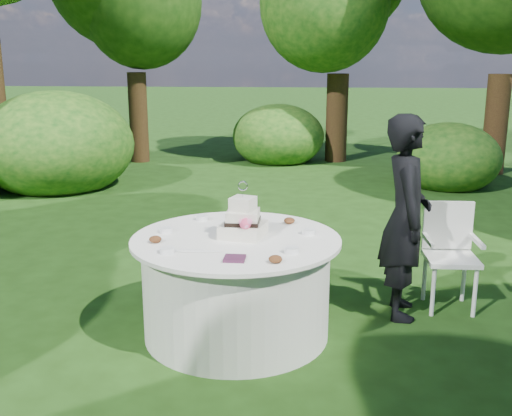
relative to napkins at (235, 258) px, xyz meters
The scene contains 9 objects.
ground 0.93m from the napkins, 96.28° to the left, with size 80.00×80.00×0.00m, color #1B380F.
napkins is the anchor object (origin of this frame).
feather_plume 0.36m from the napkins, 156.45° to the left, with size 0.48×0.07×0.01m, color white.
guest 1.60m from the napkins, 38.57° to the left, with size 0.60×0.40×1.65m, color black.
table 0.64m from the napkins, 96.28° to the left, with size 1.56×1.56×0.77m.
cake 0.54m from the napkins, 90.54° to the left, with size 0.36×0.36×0.42m.
chair 2.08m from the napkins, 36.19° to the left, with size 0.44×0.43×0.89m.
votives 0.50m from the napkins, 104.22° to the left, with size 1.18×0.97×0.04m.
petal_cups 0.41m from the napkins, 91.03° to the left, with size 1.03×1.05×0.05m.
Camera 1 is at (0.55, -4.22, 2.06)m, focal length 42.00 mm.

